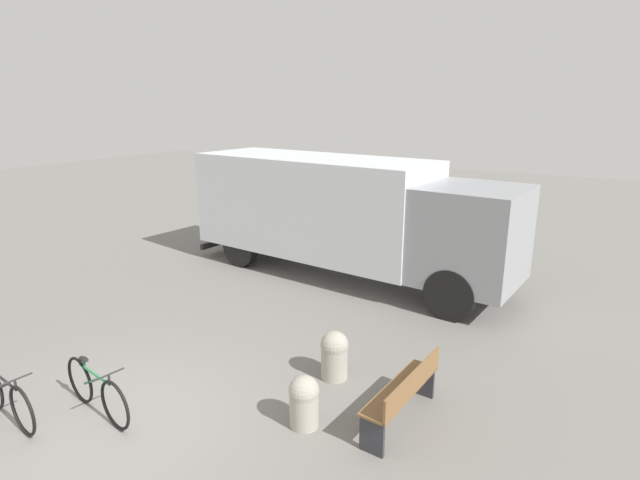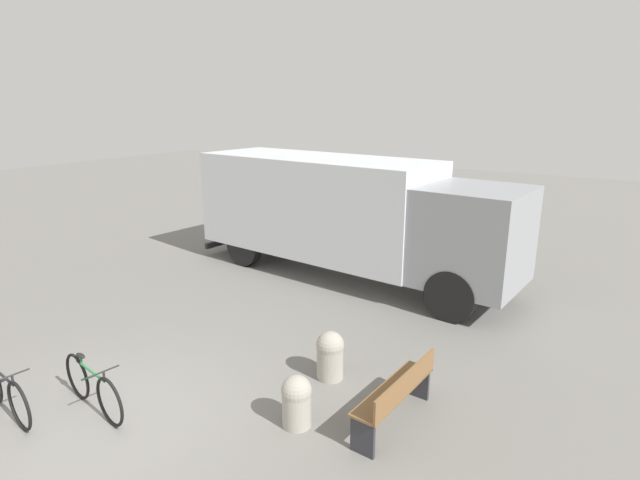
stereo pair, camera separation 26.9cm
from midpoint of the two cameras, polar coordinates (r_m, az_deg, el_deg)
The scene contains 7 objects.
ground_plane at distance 7.93m, azimuth -21.93°, elevation -18.72°, with size 60.00×60.00×0.00m, color slate.
delivery_truck at distance 12.53m, azimuth 3.48°, elevation 3.32°, with size 8.67×2.98×2.99m.
park_bench at distance 7.20m, azimuth 9.98°, elevation -16.85°, with size 0.51×1.72×0.84m.
bicycle_near at distance 8.52m, azimuth -31.58°, elevation -14.53°, with size 1.71×0.44×0.81m.
bicycle_middle at distance 8.06m, azimuth -23.66°, elevation -15.15°, with size 1.70×0.44×0.81m.
bollard_near_bench at distance 7.15m, azimuth -1.56°, elevation -17.80°, with size 0.42×0.42×0.75m.
bollard_far_bench at distance 8.20m, azimuth 2.13°, elevation -12.88°, with size 0.45×0.45×0.80m.
Camera 2 is at (5.73, -3.52, 4.31)m, focal length 28.00 mm.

